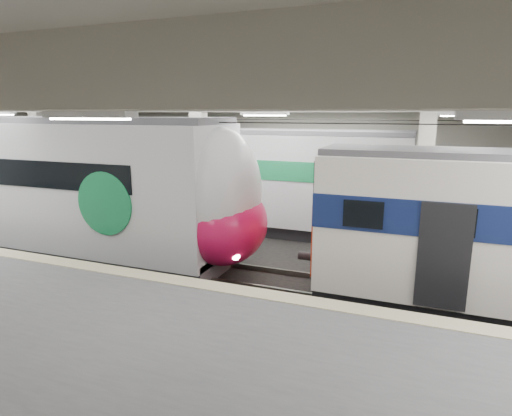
% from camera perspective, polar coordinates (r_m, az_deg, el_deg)
% --- Properties ---
extents(station_hall, '(36.00, 24.00, 5.75)m').
position_cam_1_polar(station_hall, '(10.97, -5.56, 3.46)').
color(station_hall, black).
rests_on(station_hall, ground).
extents(modern_emu, '(15.20, 3.13, 4.83)m').
position_cam_1_polar(modern_emu, '(16.12, -22.75, 2.33)').
color(modern_emu, silver).
rests_on(modern_emu, ground).
extents(far_train, '(13.42, 2.92, 4.30)m').
position_cam_1_polar(far_train, '(18.47, -1.04, 4.03)').
color(far_train, silver).
rests_on(far_train, ground).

